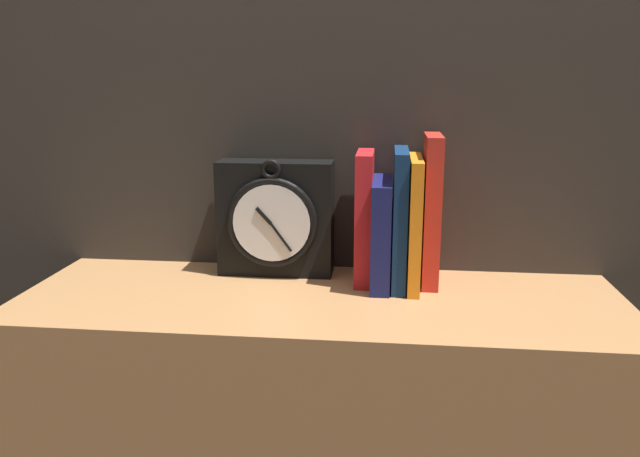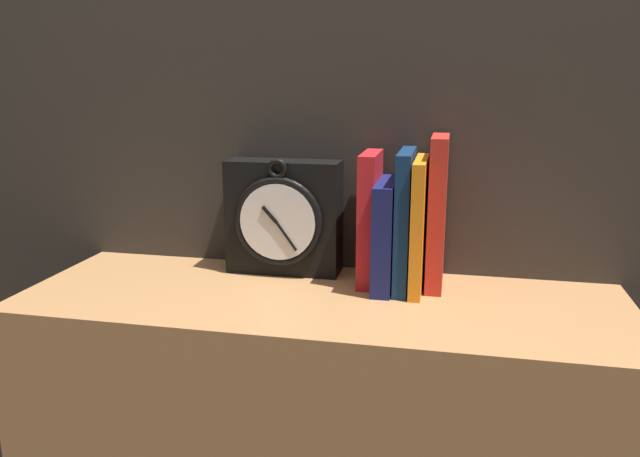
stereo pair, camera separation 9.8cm
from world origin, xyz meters
The scene contains 7 objects.
wall_back centered at (0.00, 0.19, 1.30)m, with size 6.00×0.05×2.60m.
clock centered at (-0.09, 0.12, 1.02)m, with size 0.20×0.08×0.21m.
book_slot0_red centered at (0.07, 0.10, 1.03)m, with size 0.03×0.12×0.22m.
book_slot1_navy centered at (0.10, 0.08, 1.01)m, with size 0.03×0.15×0.18m.
book_slot2_navy centered at (0.13, 0.08, 1.03)m, with size 0.02×0.15×0.23m.
book_slot3_orange centered at (0.15, 0.08, 1.02)m, with size 0.02×0.15×0.22m.
book_slot4_red centered at (0.18, 0.10, 1.04)m, with size 0.03×0.12×0.25m.
Camera 2 is at (0.20, -0.93, 1.26)m, focal length 35.00 mm.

